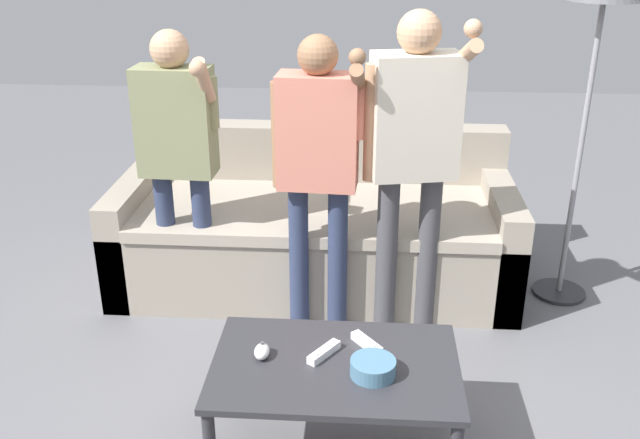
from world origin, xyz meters
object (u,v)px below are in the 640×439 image
(player_right, at_px, (414,141))
(game_remote_wand_far, at_px, (324,352))
(coffee_table, at_px, (335,376))
(snack_bowl, at_px, (373,368))
(floor_lamp, at_px, (603,2))
(game_remote_wand_near, at_px, (367,343))
(game_remote_nunchuk, at_px, (262,351))
(player_left, at_px, (177,143))
(couch, at_px, (316,230))
(player_center, at_px, (318,154))

(player_right, distance_m, game_remote_wand_far, 1.09)
(coffee_table, distance_m, snack_bowl, 0.17)
(floor_lamp, height_order, game_remote_wand_far, floor_lamp)
(snack_bowl, distance_m, player_right, 1.13)
(snack_bowl, xyz_separation_m, game_remote_wand_near, (-0.02, 0.17, -0.01))
(coffee_table, height_order, game_remote_nunchuk, game_remote_nunchuk)
(coffee_table, bearing_deg, game_remote_wand_far, 133.64)
(game_remote_wand_near, bearing_deg, player_right, 77.04)
(game_remote_wand_far, bearing_deg, coffee_table, -46.36)
(floor_lamp, relative_size, player_left, 1.23)
(couch, bearing_deg, snack_bowl, -78.18)
(game_remote_nunchuk, distance_m, floor_lamp, 2.21)
(snack_bowl, relative_size, player_center, 0.11)
(player_center, xyz_separation_m, game_remote_wand_near, (0.24, -0.79, -0.47))
(player_left, xyz_separation_m, player_right, (1.10, -0.11, 0.07))
(snack_bowl, distance_m, player_center, 1.10)
(snack_bowl, bearing_deg, player_left, 130.54)
(player_left, height_order, player_center, player_center)
(game_remote_nunchuk, xyz_separation_m, player_right, (0.57, 0.90, 0.53))
(player_left, height_order, player_right, player_right)
(couch, height_order, player_right, player_right)
(snack_bowl, height_order, player_right, player_right)
(game_remote_wand_near, bearing_deg, floor_lamp, 49.23)
(game_remote_wand_near, bearing_deg, player_center, 106.75)
(game_remote_wand_near, bearing_deg, game_remote_wand_far, -156.17)
(couch, xyz_separation_m, snack_bowl, (0.31, -1.49, 0.16))
(snack_bowl, relative_size, game_remote_wand_near, 1.13)
(game_remote_nunchuk, height_order, player_center, player_center)
(player_left, relative_size, game_remote_wand_far, 9.51)
(coffee_table, relative_size, snack_bowl, 5.55)
(player_right, bearing_deg, floor_lamp, 24.76)
(couch, height_order, player_center, player_center)
(player_right, bearing_deg, coffee_table, -107.85)
(coffee_table, relative_size, floor_lamp, 0.51)
(floor_lamp, xyz_separation_m, player_right, (-0.85, -0.39, -0.56))
(player_center, bearing_deg, floor_lamp, 18.05)
(player_left, bearing_deg, game_remote_wand_near, -45.29)
(player_right, bearing_deg, snack_bowl, -99.50)
(snack_bowl, height_order, player_left, player_left)
(floor_lamp, bearing_deg, snack_bowl, -126.45)
(player_center, bearing_deg, game_remote_wand_near, -73.25)
(coffee_table, bearing_deg, player_right, 72.15)
(snack_bowl, bearing_deg, game_remote_nunchuk, 168.41)
(couch, distance_m, floor_lamp, 1.82)
(snack_bowl, bearing_deg, coffee_table, 156.80)
(player_left, xyz_separation_m, game_remote_wand_far, (0.76, -0.99, -0.47))
(coffee_table, bearing_deg, game_remote_wand_near, 45.75)
(couch, bearing_deg, game_remote_wand_far, -84.46)
(player_left, bearing_deg, game_remote_wand_far, -52.57)
(floor_lamp, xyz_separation_m, player_center, (-1.28, -0.42, -0.62))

